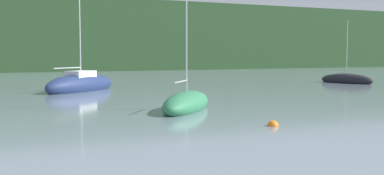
{
  "coord_description": "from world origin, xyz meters",
  "views": [
    {
      "loc": [
        -9.4,
        15.13,
        3.15
      ],
      "look_at": [
        0.0,
        36.34,
        1.4
      ],
      "focal_mm": 41.8,
      "sensor_mm": 36.0,
      "label": 1
    }
  ],
  "objects_px": {
    "sailboat_far_1": "(346,80)",
    "mooring_buoy_mid": "(273,126)",
    "sailboat_mid_6": "(187,104)",
    "sailboat_far_8": "(81,85)"
  },
  "relations": [
    {
      "from": "sailboat_far_1",
      "to": "mooring_buoy_mid",
      "type": "xyz_separation_m",
      "value": [
        -23.84,
        -21.18,
        -0.33
      ]
    },
    {
      "from": "sailboat_mid_6",
      "to": "sailboat_far_8",
      "type": "xyz_separation_m",
      "value": [
        -3.16,
        15.51,
        0.18
      ]
    },
    {
      "from": "sailboat_far_1",
      "to": "sailboat_mid_6",
      "type": "xyz_separation_m",
      "value": [
        -25.06,
        -14.4,
        0.01
      ]
    },
    {
      "from": "sailboat_far_8",
      "to": "mooring_buoy_mid",
      "type": "height_order",
      "value": "sailboat_far_8"
    },
    {
      "from": "sailboat_far_1",
      "to": "sailboat_far_8",
      "type": "height_order",
      "value": "sailboat_far_8"
    },
    {
      "from": "sailboat_mid_6",
      "to": "mooring_buoy_mid",
      "type": "xyz_separation_m",
      "value": [
        1.21,
        -6.78,
        -0.34
      ]
    },
    {
      "from": "sailboat_mid_6",
      "to": "sailboat_far_8",
      "type": "bearing_deg",
      "value": 50.36
    },
    {
      "from": "sailboat_far_1",
      "to": "sailboat_mid_6",
      "type": "distance_m",
      "value": 28.9
    },
    {
      "from": "sailboat_far_1",
      "to": "sailboat_far_8",
      "type": "relative_size",
      "value": 0.72
    },
    {
      "from": "sailboat_mid_6",
      "to": "sailboat_far_8",
      "type": "relative_size",
      "value": 0.91
    }
  ]
}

